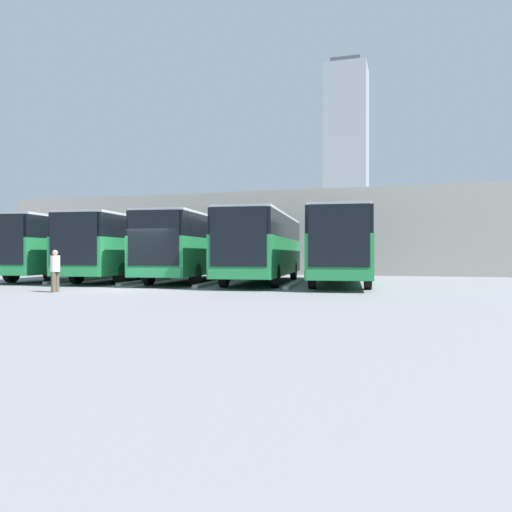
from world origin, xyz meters
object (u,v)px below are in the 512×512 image
bus_2 (195,246)px  bus_4 (70,246)px  bus_3 (130,246)px  pedestrian (55,269)px  bus_0 (341,245)px  bus_1 (263,245)px

bus_2 → bus_4: (7.68, 0.11, 0.00)m
bus_3 → pedestrian: bearing=96.1°
bus_0 → bus_1: same height
bus_1 → bus_4: bearing=-7.4°
bus_2 → bus_4: 7.68m
bus_0 → bus_3: same height
bus_1 → pedestrian: 10.04m
bus_1 → bus_3: bearing=-8.2°
bus_2 → pedestrian: (2.01, 8.45, -1.03)m
bus_2 → bus_3: size_ratio=1.00×
bus_0 → bus_2: 7.68m
bus_4 → bus_2: bearing=174.7°
bus_1 → pedestrian: size_ratio=7.34×
bus_0 → bus_4: bearing=-6.5°
bus_1 → bus_3: (7.68, -0.27, 0.00)m
bus_1 → bus_3: size_ratio=1.00×
bus_0 → bus_4: (15.35, -0.09, 0.00)m
bus_0 → bus_4: size_ratio=1.00×
bus_1 → bus_2: 3.85m
bus_0 → bus_1: size_ratio=1.00×
bus_3 → bus_4: (3.84, 0.02, 0.00)m
pedestrian → bus_2: bearing=-14.5°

